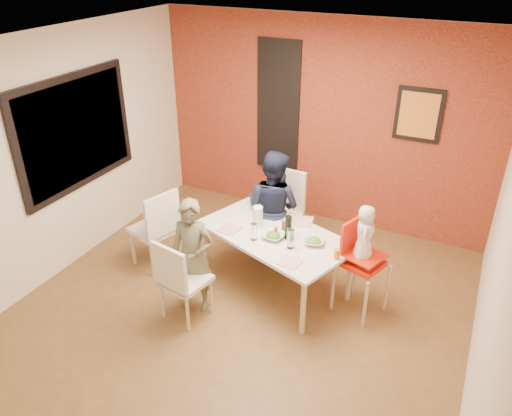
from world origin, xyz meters
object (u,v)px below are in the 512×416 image
at_px(chair_near, 179,278).
at_px(child_far, 273,208).
at_px(chair_far, 282,208).
at_px(toddler, 365,235).
at_px(paper_towel_roll, 258,217).
at_px(wine_bottle, 288,227).
at_px(chair_left, 157,226).
at_px(high_chair, 359,259).
at_px(dining_table, 275,238).
at_px(child_near, 193,256).

relative_size(chair_near, child_far, 0.65).
height_order(chair_far, toddler, toddler).
bearing_deg(toddler, paper_towel_roll, 75.36).
bearing_deg(toddler, wine_bottle, 80.30).
bearing_deg(chair_far, chair_left, -134.78).
relative_size(chair_near, high_chair, 0.91).
height_order(dining_table, chair_far, chair_far).
xyz_separation_m(child_near, wine_bottle, (0.77, 0.67, 0.18)).
height_order(chair_left, paper_towel_roll, chair_left).
height_order(high_chair, wine_bottle, high_chair).
bearing_deg(wine_bottle, dining_table, 169.22).
xyz_separation_m(chair_left, child_far, (1.13, 0.73, 0.15)).
bearing_deg(chair_near, chair_far, -92.72).
relative_size(high_chair, wine_bottle, 3.84).
relative_size(chair_near, wine_bottle, 3.48).
distance_m(child_far, wine_bottle, 0.65).
relative_size(toddler, paper_towel_roll, 2.58).
bearing_deg(wine_bottle, paper_towel_roll, 168.15).
bearing_deg(chair_near, dining_table, -112.94).
bearing_deg(chair_far, paper_towel_roll, -85.56).
bearing_deg(paper_towel_roll, chair_left, -165.06).
bearing_deg(dining_table, paper_towel_roll, 167.41).
relative_size(dining_table, chair_left, 1.85).
relative_size(chair_left, child_near, 0.79).
distance_m(dining_table, chair_left, 1.40).
height_order(chair_left, wine_bottle, chair_left).
bearing_deg(chair_left, child_near, 76.60).
xyz_separation_m(chair_left, wine_bottle, (1.53, 0.22, 0.26)).
distance_m(chair_left, child_far, 1.36).
distance_m(dining_table, chair_near, 1.13).
relative_size(chair_near, chair_left, 0.93).
bearing_deg(chair_left, chair_far, 147.54).
height_order(child_near, child_far, child_far).
bearing_deg(high_chair, chair_left, 116.02).
bearing_deg(child_near, high_chair, 13.90).
relative_size(high_chair, paper_towel_roll, 4.21).
height_order(chair_near, chair_left, chair_left).
distance_m(toddler, paper_towel_roll, 1.19).
height_order(child_near, toddler, child_near).
height_order(chair_left, high_chair, high_chair).
relative_size(dining_table, wine_bottle, 6.91).
bearing_deg(toddler, high_chair, 45.50).
xyz_separation_m(child_near, toddler, (1.56, 0.71, 0.29)).
distance_m(child_far, paper_towel_roll, 0.43).
bearing_deg(chair_near, paper_towel_roll, -100.91).
distance_m(chair_near, child_far, 1.48).
xyz_separation_m(child_far, wine_bottle, (0.40, -0.50, 0.11)).
xyz_separation_m(chair_far, chair_left, (-1.14, -0.98, -0.03)).
bearing_deg(child_far, wine_bottle, 135.96).
bearing_deg(wine_bottle, chair_far, 117.35).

